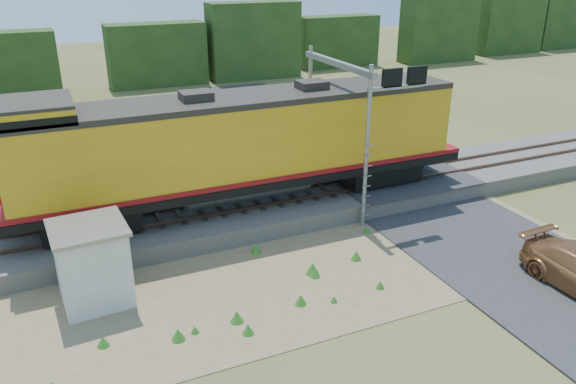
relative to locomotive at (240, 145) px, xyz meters
name	(u,v)px	position (x,y,z in m)	size (l,w,h in m)	color
ground	(333,274)	(1.59, -6.00, -3.67)	(140.00, 140.00, 0.00)	#475123
ballast	(274,206)	(1.59, 0.00, -3.27)	(70.00, 5.00, 0.80)	slate
rails	(274,197)	(1.59, 0.00, -2.79)	(70.00, 1.54, 0.16)	brown
dirt_shoulder	(281,279)	(-0.41, -5.50, -3.66)	(26.00, 8.00, 0.03)	#8C7754
road	(465,231)	(8.59, -5.26, -3.58)	(7.00, 66.00, 0.86)	#38383A
tree_line_north	(142,52)	(1.59, 32.00, -0.60)	(130.00, 3.00, 6.50)	#1C3714
weed_clumps	(247,293)	(-1.91, -5.90, -3.67)	(15.00, 6.20, 0.56)	#307521
locomotive	(240,145)	(0.00, 0.00, 0.00)	(21.29, 3.25, 5.49)	black
shed	(93,264)	(-6.94, -4.14, -2.17)	(2.65, 2.65, 2.96)	silver
signal_gantry	(351,97)	(5.18, -0.67, 1.78)	(2.89, 6.20, 7.29)	gray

